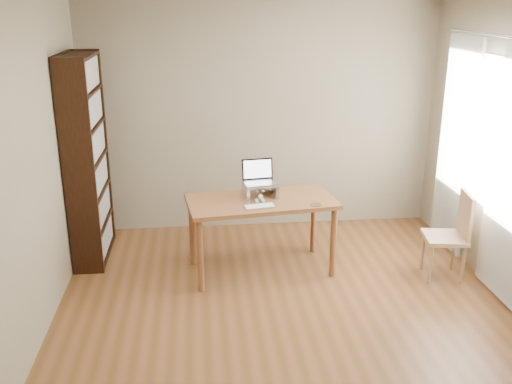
% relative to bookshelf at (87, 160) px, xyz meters
% --- Properties ---
extents(room, '(4.04, 4.54, 2.64)m').
position_rel_bookshelf_xyz_m(room, '(1.86, -1.54, 0.25)').
color(room, '#593817').
rests_on(room, ground).
extents(bookshelf, '(0.30, 0.90, 2.10)m').
position_rel_bookshelf_xyz_m(bookshelf, '(0.00, 0.00, 0.00)').
color(bookshelf, black).
rests_on(bookshelf, ground).
extents(curtains, '(0.03, 1.90, 2.25)m').
position_rel_bookshelf_xyz_m(curtains, '(3.75, -0.75, 0.12)').
color(curtains, silver).
rests_on(curtains, ground).
extents(desk, '(1.49, 0.88, 0.75)m').
position_rel_bookshelf_xyz_m(desk, '(1.70, -0.53, -0.40)').
color(desk, brown).
rests_on(desk, ground).
extents(laptop_stand, '(0.32, 0.25, 0.13)m').
position_rel_bookshelf_xyz_m(laptop_stand, '(1.70, -0.45, -0.22)').
color(laptop_stand, silver).
rests_on(laptop_stand, desk).
extents(laptop, '(0.33, 0.29, 0.22)m').
position_rel_bookshelf_xyz_m(laptop, '(1.70, -0.40, -0.11)').
color(laptop, silver).
rests_on(laptop, laptop_stand).
extents(keyboard, '(0.31, 0.17, 0.02)m').
position_rel_bookshelf_xyz_m(keyboard, '(1.66, -0.75, -0.29)').
color(keyboard, silver).
rests_on(keyboard, desk).
extents(coaster, '(0.11, 0.11, 0.01)m').
position_rel_bookshelf_xyz_m(coaster, '(2.19, -0.74, -0.30)').
color(coaster, brown).
rests_on(coaster, desk).
extents(cat, '(0.24, 0.48, 0.14)m').
position_rel_bookshelf_xyz_m(cat, '(1.68, -0.42, -0.24)').
color(cat, '#494039').
rests_on(cat, desk).
extents(chair, '(0.43, 0.43, 0.86)m').
position_rel_bookshelf_xyz_m(chair, '(3.51, -0.85, -0.59)').
color(chair, tan).
rests_on(chair, ground).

